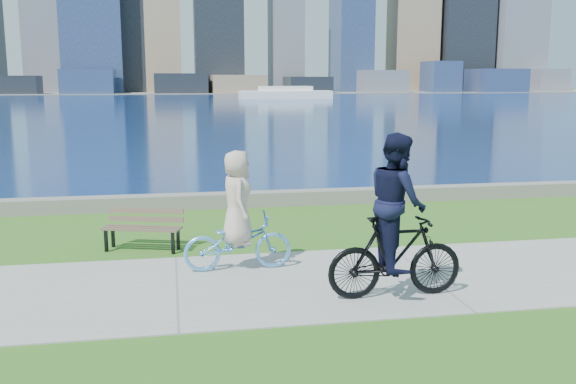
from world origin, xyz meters
TOP-DOWN VIEW (x-y plane):
  - ground at (0.00, 0.00)m, footprint 320.00×320.00m
  - concrete_path at (0.00, 0.00)m, footprint 80.00×3.50m
  - seawall at (0.00, 6.20)m, footprint 90.00×0.50m
  - bay_water at (0.00, 72.00)m, footprint 320.00×131.00m
  - far_shore at (0.00, 130.00)m, footprint 320.00×30.00m
  - ferry_far at (17.15, 86.64)m, footprint 13.80×3.94m
  - park_bench at (-0.57, 2.49)m, footprint 1.54×0.91m
  - cyclist_woman at (1.02, 0.84)m, footprint 0.67×1.81m
  - cyclist_man at (3.13, -0.92)m, footprint 0.74×2.00m

SIDE VIEW (x-z plane):
  - ground at x=0.00m, z-range 0.00..0.00m
  - bay_water at x=0.00m, z-range 0.00..0.01m
  - concrete_path at x=0.00m, z-range 0.00..0.02m
  - far_shore at x=0.00m, z-range 0.00..0.12m
  - seawall at x=0.00m, z-range 0.00..0.35m
  - park_bench at x=-0.57m, z-range 0.08..0.84m
  - cyclist_woman at x=1.02m, z-range -0.24..1.76m
  - ferry_far at x=17.15m, z-range -0.16..1.72m
  - cyclist_man at x=3.13m, z-range -0.17..2.23m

